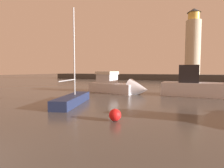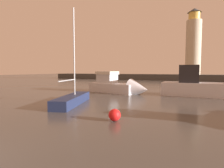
{
  "view_description": "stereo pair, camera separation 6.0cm",
  "coord_description": "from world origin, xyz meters",
  "views": [
    {
      "loc": [
        6.92,
        -1.83,
        2.87
      ],
      "look_at": [
        -0.66,
        15.46,
        1.49
      ],
      "focal_mm": 29.56,
      "sensor_mm": 36.0,
      "label": 1
    },
    {
      "loc": [
        6.97,
        -1.8,
        2.87
      ],
      "look_at": [
        -0.66,
        15.46,
        1.49
      ],
      "focal_mm": 29.56,
      "sensor_mm": 36.0,
      "label": 2
    }
  ],
  "objects": [
    {
      "name": "ground_plane",
      "position": [
        0.0,
        27.72,
        0.0
      ],
      "size": [
        220.0,
        220.0,
        0.0
      ],
      "primitive_type": "plane",
      "color": "#4C4742"
    },
    {
      "name": "breakwater",
      "position": [
        0.0,
        55.44,
        0.87
      ],
      "size": [
        77.71,
        6.13,
        1.74
      ],
      "primitive_type": "cube",
      "color": "#423F3D",
      "rests_on": "ground_plane"
    },
    {
      "name": "lighthouse",
      "position": [
        6.72,
        55.44,
        10.47
      ],
      "size": [
        4.08,
        4.08,
        18.43
      ],
      "color": "beige",
      "rests_on": "breakwater"
    },
    {
      "name": "motorboat_0",
      "position": [
        8.6,
        21.02,
        1.05
      ],
      "size": [
        9.41,
        3.05,
        4.05
      ],
      "color": "silver",
      "rests_on": "ground_plane"
    },
    {
      "name": "motorboat_3",
      "position": [
        -1.62,
        20.18,
        0.86
      ],
      "size": [
        8.79,
        4.6,
        3.33
      ],
      "color": "silver",
      "rests_on": "ground_plane"
    },
    {
      "name": "sailboat_moored",
      "position": [
        -2.44,
        11.09,
        0.45
      ],
      "size": [
        3.07,
        6.35,
        8.27
      ],
      "color": "#1E284C",
      "rests_on": "ground_plane"
    },
    {
      "name": "mooring_buoy",
      "position": [
        2.93,
        7.69,
        0.35
      ],
      "size": [
        0.7,
        0.7,
        0.7
      ],
      "primitive_type": "sphere",
      "color": "red",
      "rests_on": "ground_plane"
    }
  ]
}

